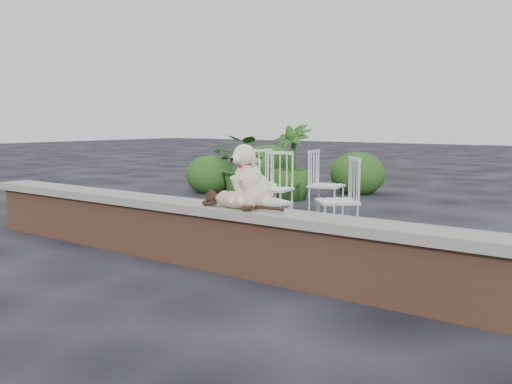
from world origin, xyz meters
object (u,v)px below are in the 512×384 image
Objects in this scene: chair_c at (267,200)px; potted_plant_a at (243,166)px; dog at (254,175)px; chair_d at (337,200)px; cat at (236,199)px; chair_a at (261,183)px; chair_b at (274,188)px; chair_e at (326,185)px; potted_plant_b at (291,162)px.

potted_plant_a is (-2.62, 2.95, 0.08)m from chair_c.
dog is 1.59m from chair_d.
cat is 3.04m from chair_a.
chair_a is at bearing 127.58° from cat.
chair_e is (0.36, 0.76, 0.00)m from chair_b.
dog is 2.98m from chair_a.
chair_a is 0.73× the size of potted_plant_b.
potted_plant_b reaches higher than chair_d.
cat is 1.71m from chair_d.
chair_e is at bearing 112.43° from dog.
chair_d is 0.73× the size of potted_plant_b.
potted_plant_a reaches higher than chair_d.
chair_a is (-1.69, 2.43, -0.39)m from dog.
chair_e is (-0.77, 2.96, -0.19)m from cat.
cat is 0.91× the size of potted_plant_a.
chair_b is at bearing -82.17° from chair_a.
dog is 0.60× the size of chair_b.
chair_e and chair_d have the same top height.
chair_a is 0.86× the size of potted_plant_a.
chair_d is at bearing -155.72° from chair_e.
chair_a is 0.61m from chair_b.
chair_d is at bearing -37.30° from potted_plant_a.
chair_d is (1.69, -0.88, 0.00)m from chair_a.
chair_b is 1.00× the size of chair_c.
chair_e is (0.84, 0.38, 0.00)m from chair_a.
potted_plant_b is at bearing 5.29° from potted_plant_a.
chair_b is at bearing 145.22° from chair_e.
potted_plant_b reaches higher than chair_a.
dog is 0.26m from cat.
chair_c is 3.46m from potted_plant_b.
chair_b is (-1.13, 2.20, -0.19)m from cat.
chair_d is 0.86× the size of potted_plant_a.
chair_a and chair_e have the same top height.
cat is at bearing -45.90° from chair_d.
chair_e is at bearing 55.73° from chair_b.
potted_plant_a reaches higher than chair_e.
chair_d is at bearing -48.35° from potted_plant_b.
cat is at bearing -71.88° from chair_b.
chair_b is 1.00× the size of chair_e.
potted_plant_a is at bearing 53.86° from chair_e.
chair_c is (0.61, -1.00, 0.00)m from chair_b.
dog is 0.44× the size of potted_plant_b.
chair_b is 0.84m from chair_e.
chair_c is (1.09, -1.38, 0.00)m from chair_a.
chair_e is at bearing -26.60° from potted_plant_a.
cat is 1.32m from chair_c.
dog is 2.41m from chair_b.
chair_b is 1.00× the size of chair_d.
chair_c is 0.86× the size of potted_plant_a.
potted_plant_a is (-3.14, 4.14, -0.12)m from cat.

